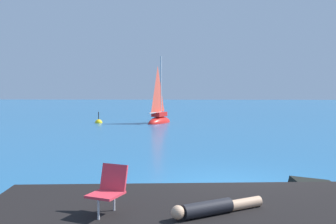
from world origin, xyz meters
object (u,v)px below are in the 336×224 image
at_px(beach_chair, 109,187).
at_px(marker_buoy, 99,123).
at_px(person_sunbather, 214,208).
at_px(sailboat_near, 159,119).

height_order(beach_chair, marker_buoy, beach_chair).
relative_size(person_sunbather, beach_chair, 1.99).
bearing_deg(person_sunbather, beach_chair, 150.65).
bearing_deg(marker_buoy, person_sunbather, -72.71).
bearing_deg(sailboat_near, beach_chair, -153.49).
xyz_separation_m(sailboat_near, person_sunbather, (2.20, -22.10, 0.34)).
height_order(sailboat_near, person_sunbather, sailboat_near).
bearing_deg(marker_buoy, beach_chair, -76.92).
relative_size(sailboat_near, beach_chair, 7.01).
bearing_deg(person_sunbather, sailboat_near, 66.25).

